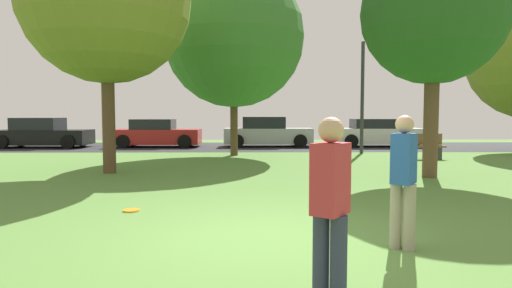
{
  "coord_description": "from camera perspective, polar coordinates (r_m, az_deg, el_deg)",
  "views": [
    {
      "loc": [
        -0.15,
        -5.56,
        1.59
      ],
      "look_at": [
        0.0,
        5.1,
        0.87
      ],
      "focal_mm": 30.88,
      "sensor_mm": 36.0,
      "label": 1
    }
  ],
  "objects": [
    {
      "name": "person_catcher",
      "position": [
        5.44,
        18.56,
        -4.01
      ],
      "size": [
        0.37,
        0.39,
        1.59
      ],
      "rotation": [
        0.0,
        0.0,
        -2.21
      ],
      "color": "gray",
      "rests_on": "ground_plane"
    },
    {
      "name": "parked_car_white",
      "position": [
        22.56,
        15.35,
        1.3
      ],
      "size": [
        4.27,
        1.96,
        1.37
      ],
      "color": "white",
      "rests_on": "ground_plane"
    },
    {
      "name": "parked_car_black",
      "position": [
        23.48,
        -25.96,
        1.17
      ],
      "size": [
        4.36,
        1.97,
        1.43
      ],
      "color": "black",
      "rests_on": "ground_plane"
    },
    {
      "name": "park_bench",
      "position": [
        16.79,
        20.59,
        -0.24
      ],
      "size": [
        1.6,
        0.45,
        0.9
      ],
      "rotation": [
        0.0,
        0.0,
        3.14
      ],
      "color": "brown",
      "rests_on": "ground_plane"
    },
    {
      "name": "street_lamp_post",
      "position": [
        18.34,
        13.6,
        5.81
      ],
      "size": [
        0.14,
        0.14,
        4.5
      ],
      "primitive_type": "cylinder",
      "color": "#2D2D33",
      "rests_on": "ground_plane"
    },
    {
      "name": "person_thrower",
      "position": [
        3.68,
        9.59,
        -7.7
      ],
      "size": [
        0.37,
        0.39,
        1.57
      ],
      "rotation": [
        0.0,
        0.0,
        0.93
      ],
      "color": "#2D334C",
      "rests_on": "ground_plane"
    },
    {
      "name": "birch_tree_lone",
      "position": [
        17.32,
        -2.91,
        13.71
      ],
      "size": [
        5.4,
        5.4,
        7.26
      ],
      "color": "brown",
      "rests_on": "ground_plane"
    },
    {
      "name": "road_strip",
      "position": [
        21.62,
        -0.39,
        -0.35
      ],
      "size": [
        44.0,
        6.4,
        0.01
      ],
      "primitive_type": "cube",
      "color": "#28282B",
      "rests_on": "ground_plane"
    },
    {
      "name": "ground_plane",
      "position": [
        5.79,
        0.71,
        -12.12
      ],
      "size": [
        44.0,
        44.0,
        0.0
      ],
      "primitive_type": "plane",
      "color": "#547F38"
    },
    {
      "name": "oak_tree_center",
      "position": [
        12.19,
        22.04,
        15.48
      ],
      "size": [
        3.57,
        3.57,
        5.91
      ],
      "color": "brown",
      "rests_on": "ground_plane"
    },
    {
      "name": "parked_car_red",
      "position": [
        22.05,
        -12.72,
        1.26
      ],
      "size": [
        4.12,
        2.05,
        1.36
      ],
      "color": "#B21E1E",
      "rests_on": "ground_plane"
    },
    {
      "name": "frisbee_disc",
      "position": [
        7.61,
        -15.84,
        -8.27
      ],
      "size": [
        0.27,
        0.27,
        0.03
      ],
      "primitive_type": "cylinder",
      "color": "orange",
      "rests_on": "ground_plane"
    },
    {
      "name": "parked_car_silver",
      "position": [
        21.76,
        1.45,
        1.43
      ],
      "size": [
        4.29,
        1.92,
        1.47
      ],
      "color": "#B7B7BC",
      "rests_on": "ground_plane"
    }
  ]
}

